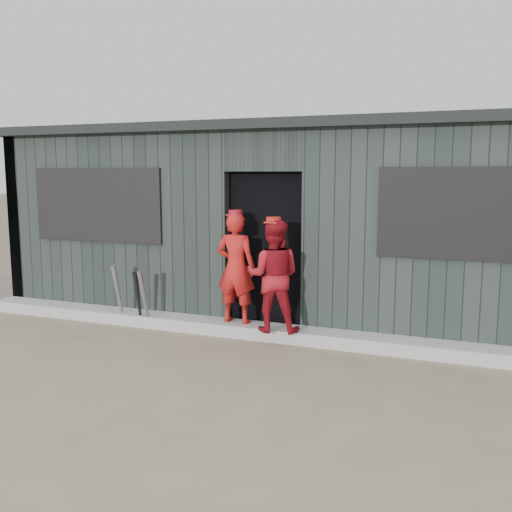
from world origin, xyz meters
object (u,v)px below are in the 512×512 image
at_px(bat_left, 118,294).
at_px(player_red_right, 273,276).
at_px(bat_right, 138,299).
at_px(player_red_left, 236,268).
at_px(player_grey_back, 293,279).
at_px(dugout, 298,221).
at_px(bat_mid, 145,299).

bearing_deg(bat_left, player_red_right, -1.18).
bearing_deg(bat_right, player_red_left, 8.10).
bearing_deg(bat_right, player_grey_back, 22.36).
xyz_separation_m(bat_left, dugout, (1.89, 1.82, 0.88)).
distance_m(player_grey_back, dugout, 1.29).
relative_size(bat_left, dugout, 0.10).
xyz_separation_m(player_red_right, dugout, (-0.28, 1.86, 0.48)).
distance_m(bat_left, player_grey_back, 2.30).
xyz_separation_m(player_red_right, player_grey_back, (-0.00, 0.79, -0.17)).
distance_m(bat_left, player_red_right, 2.21).
bearing_deg(dugout, bat_left, -136.14).
bearing_deg(player_grey_back, dugout, -91.17).
distance_m(bat_left, bat_right, 0.32).
relative_size(bat_mid, player_red_left, 0.57).
bearing_deg(bat_left, player_red_left, 5.83).
relative_size(bat_mid, player_red_right, 0.60).
bearing_deg(bat_left, bat_mid, -8.23).
height_order(bat_right, player_grey_back, player_grey_back).
height_order(bat_mid, player_grey_back, player_grey_back).
distance_m(bat_right, player_red_left, 1.39).
bearing_deg(bat_mid, player_grey_back, 24.95).
relative_size(bat_left, player_red_right, 0.63).
relative_size(bat_mid, dugout, 0.09).
relative_size(bat_right, player_red_left, 0.54).
distance_m(bat_right, player_grey_back, 2.02).
bearing_deg(player_red_right, player_red_left, -31.23).
height_order(bat_mid, bat_right, bat_mid).
xyz_separation_m(player_red_left, player_grey_back, (0.56, 0.58, -0.20)).
bearing_deg(bat_right, player_red_right, -0.77).
relative_size(player_red_left, player_red_right, 1.04).
height_order(player_red_left, player_red_right, player_red_left).
xyz_separation_m(bat_right, player_red_left, (1.29, 0.18, 0.46)).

